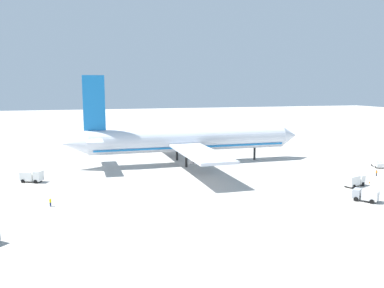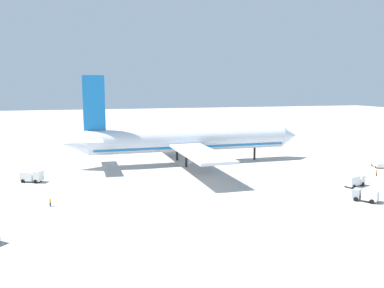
# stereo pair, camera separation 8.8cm
# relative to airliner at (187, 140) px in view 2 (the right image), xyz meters

# --- Properties ---
(ground_plane) EXTENTS (600.00, 600.00, 0.00)m
(ground_plane) POSITION_rel_airliner_xyz_m (1.23, -0.15, -7.08)
(ground_plane) COLOR #ADA8A0
(airliner) EXTENTS (72.57, 67.16, 26.03)m
(airliner) POSITION_rel_airliner_xyz_m (0.00, 0.00, 0.00)
(airliner) COLOR silver
(airliner) RESTS_ON ground
(service_truck_2) EXTENTS (5.62, 4.32, 2.84)m
(service_truck_2) POSITION_rel_airliner_xyz_m (-42.53, -12.67, -5.55)
(service_truck_2) COLOR white
(service_truck_2) RESTS_ON ground
(service_truck_3) EXTENTS (4.84, 5.24, 2.38)m
(service_truck_3) POSITION_rel_airliner_xyz_m (23.78, -48.94, -5.72)
(service_truck_3) COLOR #999EA5
(service_truck_3) RESTS_ON ground
(service_truck_4) EXTENTS (6.16, 4.02, 2.67)m
(service_truck_4) POSITION_rel_airliner_xyz_m (29.47, -38.20, -5.60)
(service_truck_4) COLOR white
(service_truck_4) RESTS_ON ground
(service_van) EXTENTS (3.22, 4.70, 1.97)m
(service_van) POSITION_rel_airliner_xyz_m (50.71, -21.39, -6.05)
(service_van) COLOR white
(service_van) RESTS_ON ground
(baggage_cart_0) EXTENTS (1.69, 3.62, 1.53)m
(baggage_cart_0) POSITION_rel_airliner_xyz_m (-19.60, 52.71, -6.25)
(baggage_cart_0) COLOR #595B60
(baggage_cart_0) RESTS_ON ground
(baggage_cart_1) EXTENTS (1.58, 2.98, 1.37)m
(baggage_cart_1) POSITION_rel_airliner_xyz_m (30.57, 44.66, -6.33)
(baggage_cart_1) COLOR #595B60
(baggage_cart_1) RESTS_ON ground
(ground_worker_0) EXTENTS (0.47, 0.47, 1.62)m
(ground_worker_0) POSITION_rel_airliner_xyz_m (42.24, -30.77, -6.26)
(ground_worker_0) COLOR #3F3F47
(ground_worker_0) RESTS_ON ground
(ground_worker_2) EXTENTS (0.43, 0.43, 1.68)m
(ground_worker_2) POSITION_rel_airliner_xyz_m (35.38, -33.25, -6.23)
(ground_worker_2) COLOR black
(ground_worker_2) RESTS_ON ground
(ground_worker_3) EXTENTS (0.46, 0.46, 1.66)m
(ground_worker_3) POSITION_rel_airliner_xyz_m (-37.07, -34.76, -6.24)
(ground_worker_3) COLOR navy
(ground_worker_3) RESTS_ON ground
(traffic_cone_0) EXTENTS (0.36, 0.36, 0.55)m
(traffic_cone_0) POSITION_rel_airliner_xyz_m (-24.75, 31.90, -6.81)
(traffic_cone_0) COLOR orange
(traffic_cone_0) RESTS_ON ground
(traffic_cone_1) EXTENTS (0.36, 0.36, 0.55)m
(traffic_cone_1) POSITION_rel_airliner_xyz_m (35.09, -36.66, -6.81)
(traffic_cone_1) COLOR orange
(traffic_cone_1) RESTS_ON ground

